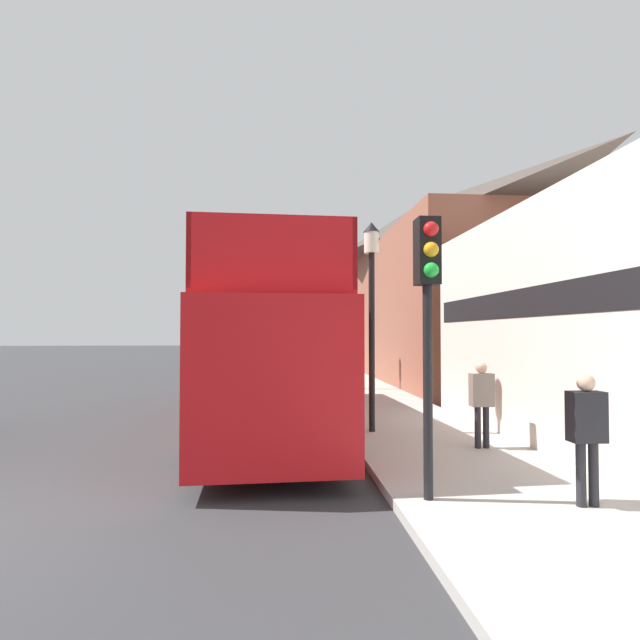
{
  "coord_description": "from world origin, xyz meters",
  "views": [
    {
      "loc": [
        4.08,
        -5.46,
        2.21
      ],
      "look_at": [
        5.26,
        8.09,
        2.59
      ],
      "focal_mm": 28.0,
      "sensor_mm": 36.0,
      "label": 1
    }
  ],
  "objects_px": {
    "lamp_post_nearest": "(372,286)",
    "lamp_post_second": "(325,302)",
    "pedestrian_second": "(482,396)",
    "tour_bus": "(266,352)",
    "pedestrian_nearest": "(587,426)",
    "parked_car_ahead_of_bus": "(285,371)",
    "lamp_post_third": "(312,311)",
    "traffic_signal": "(428,292)"
  },
  "relations": [
    {
      "from": "parked_car_ahead_of_bus",
      "to": "lamp_post_third",
      "type": "bearing_deg",
      "value": 76.03
    },
    {
      "from": "parked_car_ahead_of_bus",
      "to": "pedestrian_nearest",
      "type": "xyz_separation_m",
      "value": [
        3.37,
        -15.14,
        0.45
      ]
    },
    {
      "from": "lamp_post_nearest",
      "to": "lamp_post_third",
      "type": "height_order",
      "value": "lamp_post_third"
    },
    {
      "from": "traffic_signal",
      "to": "lamp_post_second",
      "type": "bearing_deg",
      "value": 90.36
    },
    {
      "from": "lamp_post_nearest",
      "to": "lamp_post_second",
      "type": "relative_size",
      "value": 0.94
    },
    {
      "from": "tour_bus",
      "to": "parked_car_ahead_of_bus",
      "type": "bearing_deg",
      "value": 83.57
    },
    {
      "from": "pedestrian_nearest",
      "to": "pedestrian_second",
      "type": "relative_size",
      "value": 1.02
    },
    {
      "from": "parked_car_ahead_of_bus",
      "to": "lamp_post_nearest",
      "type": "height_order",
      "value": "lamp_post_nearest"
    },
    {
      "from": "lamp_post_nearest",
      "to": "lamp_post_second",
      "type": "height_order",
      "value": "lamp_post_second"
    },
    {
      "from": "pedestrian_nearest",
      "to": "lamp_post_second",
      "type": "height_order",
      "value": "lamp_post_second"
    },
    {
      "from": "tour_bus",
      "to": "traffic_signal",
      "type": "xyz_separation_m",
      "value": [
        2.16,
        -6.21,
        0.96
      ]
    },
    {
      "from": "tour_bus",
      "to": "traffic_signal",
      "type": "distance_m",
      "value": 6.65
    },
    {
      "from": "traffic_signal",
      "to": "lamp_post_second",
      "type": "height_order",
      "value": "lamp_post_second"
    },
    {
      "from": "pedestrian_nearest",
      "to": "traffic_signal",
      "type": "height_order",
      "value": "traffic_signal"
    },
    {
      "from": "tour_bus",
      "to": "parked_car_ahead_of_bus",
      "type": "height_order",
      "value": "tour_bus"
    },
    {
      "from": "parked_car_ahead_of_bus",
      "to": "lamp_post_third",
      "type": "height_order",
      "value": "lamp_post_third"
    },
    {
      "from": "parked_car_ahead_of_bus",
      "to": "lamp_post_third",
      "type": "distance_m",
      "value": 7.13
    },
    {
      "from": "pedestrian_second",
      "to": "lamp_post_nearest",
      "type": "bearing_deg",
      "value": 135.05
    },
    {
      "from": "pedestrian_second",
      "to": "traffic_signal",
      "type": "xyz_separation_m",
      "value": [
        -1.83,
        -2.69,
        1.66
      ]
    },
    {
      "from": "pedestrian_second",
      "to": "lamp_post_third",
      "type": "bearing_deg",
      "value": 95.55
    },
    {
      "from": "pedestrian_second",
      "to": "lamp_post_second",
      "type": "bearing_deg",
      "value": 100.72
    },
    {
      "from": "pedestrian_nearest",
      "to": "pedestrian_second",
      "type": "bearing_deg",
      "value": 90.14
    },
    {
      "from": "parked_car_ahead_of_bus",
      "to": "pedestrian_second",
      "type": "xyz_separation_m",
      "value": [
        3.36,
        -12.07,
        0.43
      ]
    },
    {
      "from": "parked_car_ahead_of_bus",
      "to": "lamp_post_second",
      "type": "height_order",
      "value": "lamp_post_second"
    },
    {
      "from": "pedestrian_second",
      "to": "traffic_signal",
      "type": "bearing_deg",
      "value": -124.16
    },
    {
      "from": "tour_bus",
      "to": "lamp_post_second",
      "type": "bearing_deg",
      "value": 70.09
    },
    {
      "from": "pedestrian_second",
      "to": "lamp_post_nearest",
      "type": "distance_m",
      "value": 3.23
    },
    {
      "from": "traffic_signal",
      "to": "pedestrian_second",
      "type": "bearing_deg",
      "value": 55.84
    },
    {
      "from": "lamp_post_nearest",
      "to": "lamp_post_second",
      "type": "bearing_deg",
      "value": 91.41
    },
    {
      "from": "tour_bus",
      "to": "lamp_post_second",
      "type": "height_order",
      "value": "lamp_post_second"
    },
    {
      "from": "tour_bus",
      "to": "lamp_post_third",
      "type": "bearing_deg",
      "value": 79.36
    },
    {
      "from": "pedestrian_nearest",
      "to": "lamp_post_nearest",
      "type": "bearing_deg",
      "value": 109.69
    },
    {
      "from": "traffic_signal",
      "to": "pedestrian_nearest",
      "type": "bearing_deg",
      "value": -11.84
    },
    {
      "from": "lamp_post_second",
      "to": "lamp_post_third",
      "type": "height_order",
      "value": "lamp_post_third"
    },
    {
      "from": "tour_bus",
      "to": "pedestrian_nearest",
      "type": "bearing_deg",
      "value": -61.1
    },
    {
      "from": "parked_car_ahead_of_bus",
      "to": "lamp_post_second",
      "type": "distance_m",
      "value": 3.72
    },
    {
      "from": "tour_bus",
      "to": "pedestrian_nearest",
      "type": "distance_m",
      "value": 7.74
    },
    {
      "from": "lamp_post_third",
      "to": "parked_car_ahead_of_bus",
      "type": "bearing_deg",
      "value": -103.87
    },
    {
      "from": "parked_car_ahead_of_bus",
      "to": "traffic_signal",
      "type": "xyz_separation_m",
      "value": [
        1.54,
        -14.75,
        2.09
      ]
    },
    {
      "from": "lamp_post_third",
      "to": "pedestrian_nearest",
      "type": "bearing_deg",
      "value": -85.22
    },
    {
      "from": "pedestrian_second",
      "to": "lamp_post_nearest",
      "type": "xyz_separation_m",
      "value": [
        -1.7,
        1.7,
        2.17
      ]
    },
    {
      "from": "parked_car_ahead_of_bus",
      "to": "pedestrian_nearest",
      "type": "bearing_deg",
      "value": -77.55
    }
  ]
}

